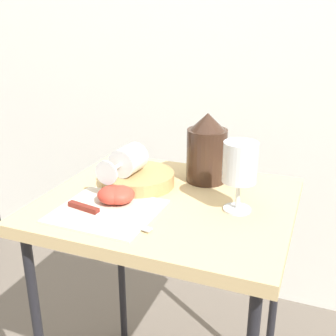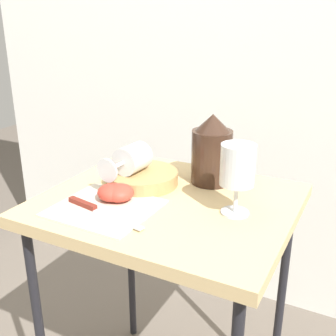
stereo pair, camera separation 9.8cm
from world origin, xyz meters
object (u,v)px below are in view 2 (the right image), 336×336
Objects in this scene: apple_half_left at (119,193)px; knife at (93,208)px; wine_glass_upright at (238,169)px; basket_tray at (142,178)px; wine_glass_tipped_near at (131,159)px; pitcher at (212,155)px; table at (168,222)px; apple_half_right at (112,192)px.

knife is at bearing -107.59° from apple_half_left.
apple_half_left reaches higher than knife.
knife is at bearing -153.96° from wine_glass_upright.
apple_half_left is at bearing 72.41° from knife.
wine_glass_upright is 0.34m from knife.
basket_tray is 2.62× the size of apple_half_left.
basket_tray is 0.06m from wine_glass_tipped_near.
pitcher is at bearing 59.29° from knife.
wine_glass_tipped_near is at bearing 92.23° from knife.
apple_half_right reaches higher than table.
wine_glass_upright reaches higher than wine_glass_tipped_near.
wine_glass_upright reaches higher than table.
wine_glass_tipped_near is 2.07× the size of apple_half_left.
wine_glass_tipped_near is 2.07× the size of apple_half_right.
knife is (0.01, -0.18, -0.06)m from wine_glass_tipped_near.
basket_tray reaches higher than table.
apple_half_left is (0.03, -0.10, -0.05)m from wine_glass_tipped_near.
table is 0.19m from wine_glass_tipped_near.
wine_glass_tipped_near reaches higher than apple_half_right.
wine_glass_tipped_near is (-0.18, -0.11, -0.00)m from pitcher.
pitcher is at bearing 31.43° from basket_tray.
table is at bearing -26.27° from basket_tray.
table is 9.54× the size of apple_half_right.
pitcher reaches higher than wine_glass_tipped_near.
table is 0.16m from apple_half_right.
apple_half_right is at bearing 83.66° from knife.
wine_glass_upright is 0.29m from apple_half_left.
knife is at bearing -120.71° from pitcher.
knife is at bearing -87.77° from wine_glass_tipped_near.
wine_glass_tipped_near is (-0.29, 0.03, -0.04)m from wine_glass_upright.
wine_glass_tipped_near is 0.66× the size of knife.
apple_half_right is at bearing -160.89° from apple_half_left.
apple_half_left is (-0.15, -0.22, -0.05)m from pitcher.
wine_glass_upright is (0.27, -0.05, 0.09)m from basket_tray.
pitcher is at bearing 53.60° from apple_half_right.
pitcher is (0.05, 0.15, 0.14)m from table.
apple_half_left is at bearing 19.11° from apple_half_right.
table is at bearing 50.02° from knife.
pitcher reaches higher than apple_half_right.
knife is (-0.12, -0.14, 0.07)m from table.
pitcher is 0.19m from wine_glass_upright.
knife is at bearing -96.34° from apple_half_right.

